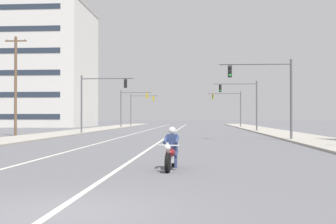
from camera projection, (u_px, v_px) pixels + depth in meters
The scene contains 14 objects.
ground_plane at pixel (60, 213), 7.84m from camera, with size 400.00×400.00×0.00m, color #5B5B60.
lane_stripe_center at pixel (176, 131), 52.74m from camera, with size 0.16×100.00×0.01m, color beige.
lane_stripe_left at pixel (144, 131), 53.01m from camera, with size 0.16×100.00×0.01m, color beige.
sidewalk_kerb_right at pixel (276, 132), 46.95m from camera, with size 4.40×110.00×0.14m, color #9E998E.
sidewalk_kerb_left at pixel (77, 132), 48.53m from camera, with size 4.40×110.00×0.14m, color #9E998E.
motorcycle_with_rider at pixel (171, 152), 14.30m from camera, with size 0.70×2.19×1.46m.
traffic_signal_near_right at pixel (270, 86), 31.88m from camera, with size 5.54×0.37×6.20m.
traffic_signal_near_left at pixel (97, 95), 44.02m from camera, with size 5.65×0.37×6.20m.
traffic_signal_mid_right at pixel (244, 98), 50.86m from camera, with size 5.28×0.37×6.20m.
traffic_signal_mid_left at pixel (130, 103), 69.00m from camera, with size 5.15×0.48×6.20m.
traffic_signal_far_right at pixel (231, 103), 71.94m from camera, with size 5.69×0.41×6.20m.
traffic_signal_far_left at pixel (139, 105), 79.76m from camera, with size 5.23×0.46×6.20m.
utility_pole_left_near at pixel (16, 84), 39.30m from camera, with size 2.07×0.26×9.37m.
apartment_building_far_left_block at pixel (13, 67), 79.13m from camera, with size 29.11×17.46×22.63m.
Camera 1 is at (2.56, -7.70, 1.80)m, focal length 44.67 mm.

